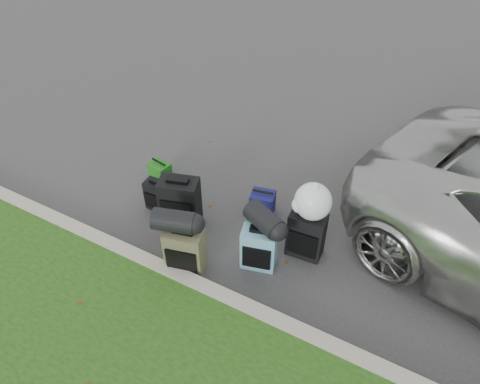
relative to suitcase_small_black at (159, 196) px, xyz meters
The scene contains 12 objects.
ground 1.23m from the suitcase_small_black, ahead, with size 120.00×120.00×0.00m, color #383535.
curb 1.53m from the suitcase_small_black, 37.55° to the right, with size 120.00×0.18×0.15m, color #9E937F.
suitcase_small_black is the anchor object (origin of this frame).
suitcase_large_black_left 0.46m from the suitcase_small_black, 12.33° to the right, with size 0.50×0.30×0.72m, color black.
suitcase_olive 1.14m from the suitcase_small_black, 37.84° to the right, with size 0.45×0.28×0.62m, color #46442B.
suitcase_teal 1.66m from the suitcase_small_black, ahead, with size 0.41×0.24×0.58m, color teal.
suitcase_large_black_right 2.07m from the suitcase_small_black, ahead, with size 0.43×0.26×0.65m, color black.
tote_green 0.57m from the suitcase_small_black, 124.20° to the left, with size 0.28×0.23×0.32m, color #1D6B17.
tote_navy 1.41m from the suitcase_small_black, 24.75° to the left, with size 0.31×0.25×0.34m, color #161850.
duffel_left 1.18m from the suitcase_small_black, 41.55° to the right, with size 0.26×0.26×0.48m, color black.
duffel_right 1.74m from the suitcase_small_black, ahead, with size 0.26×0.26×0.46m, color black.
trash_bag 2.19m from the suitcase_small_black, ahead, with size 0.44×0.44×0.44m, color white.
Camera 1 is at (1.99, -3.65, 4.49)m, focal length 35.00 mm.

